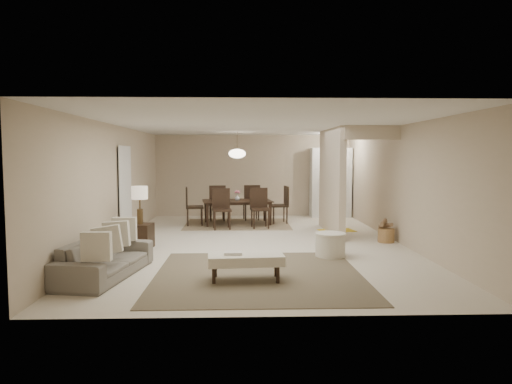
{
  "coord_description": "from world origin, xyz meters",
  "views": [
    {
      "loc": [
        -0.37,
        -9.62,
        1.85
      ],
      "look_at": [
        -0.04,
        0.55,
        1.05
      ],
      "focal_mm": 32.0,
      "sensor_mm": 36.0,
      "label": 1
    }
  ],
  "objects_px": {
    "pantry_cabinet": "(330,183)",
    "side_table": "(140,236)",
    "sofa": "(106,258)",
    "ottoman_bench": "(246,260)",
    "dining_table": "(237,212)",
    "round_pouf": "(330,245)",
    "wicker_basket": "(386,235)"
  },
  "relations": [
    {
      "from": "wicker_basket",
      "to": "side_table",
      "type": "bearing_deg",
      "value": -174.82
    },
    {
      "from": "side_table",
      "to": "round_pouf",
      "type": "distance_m",
      "value": 3.78
    },
    {
      "from": "wicker_basket",
      "to": "ottoman_bench",
      "type": "bearing_deg",
      "value": -136.03
    },
    {
      "from": "wicker_basket",
      "to": "round_pouf",
      "type": "bearing_deg",
      "value": -137.08
    },
    {
      "from": "round_pouf",
      "to": "ottoman_bench",
      "type": "bearing_deg",
      "value": -135.07
    },
    {
      "from": "side_table",
      "to": "wicker_basket",
      "type": "height_order",
      "value": "side_table"
    },
    {
      "from": "pantry_cabinet",
      "to": "sofa",
      "type": "distance_m",
      "value": 8.36
    },
    {
      "from": "sofa",
      "to": "side_table",
      "type": "height_order",
      "value": "sofa"
    },
    {
      "from": "ottoman_bench",
      "to": "dining_table",
      "type": "xyz_separation_m",
      "value": [
        -0.17,
        5.63,
        0.01
      ]
    },
    {
      "from": "ottoman_bench",
      "to": "round_pouf",
      "type": "height_order",
      "value": "round_pouf"
    },
    {
      "from": "side_table",
      "to": "round_pouf",
      "type": "bearing_deg",
      "value": -13.9
    },
    {
      "from": "pantry_cabinet",
      "to": "dining_table",
      "type": "relative_size",
      "value": 1.13
    },
    {
      "from": "wicker_basket",
      "to": "pantry_cabinet",
      "type": "bearing_deg",
      "value": 95.49
    },
    {
      "from": "pantry_cabinet",
      "to": "side_table",
      "type": "bearing_deg",
      "value": -135.74
    },
    {
      "from": "pantry_cabinet",
      "to": "round_pouf",
      "type": "bearing_deg",
      "value": -101.03
    },
    {
      "from": "ottoman_bench",
      "to": "wicker_basket",
      "type": "relative_size",
      "value": 3.28
    },
    {
      "from": "side_table",
      "to": "round_pouf",
      "type": "height_order",
      "value": "side_table"
    },
    {
      "from": "pantry_cabinet",
      "to": "ottoman_bench",
      "type": "bearing_deg",
      "value": -110.47
    },
    {
      "from": "sofa",
      "to": "dining_table",
      "type": "height_order",
      "value": "dining_table"
    },
    {
      "from": "side_table",
      "to": "round_pouf",
      "type": "relative_size",
      "value": 0.87
    },
    {
      "from": "pantry_cabinet",
      "to": "side_table",
      "type": "relative_size",
      "value": 4.26
    },
    {
      "from": "pantry_cabinet",
      "to": "side_table",
      "type": "height_order",
      "value": "pantry_cabinet"
    },
    {
      "from": "dining_table",
      "to": "sofa",
      "type": "bearing_deg",
      "value": -117.76
    },
    {
      "from": "sofa",
      "to": "round_pouf",
      "type": "xyz_separation_m",
      "value": [
        3.72,
        1.27,
        -0.07
      ]
    },
    {
      "from": "side_table",
      "to": "sofa",
      "type": "bearing_deg",
      "value": -91.31
    },
    {
      "from": "sofa",
      "to": "side_table",
      "type": "distance_m",
      "value": 2.18
    },
    {
      "from": "ottoman_bench",
      "to": "wicker_basket",
      "type": "xyz_separation_m",
      "value": [
        3.05,
        2.95,
        -0.17
      ]
    },
    {
      "from": "ottoman_bench",
      "to": "round_pouf",
      "type": "bearing_deg",
      "value": 40.77
    },
    {
      "from": "pantry_cabinet",
      "to": "sofa",
      "type": "relative_size",
      "value": 1.06
    },
    {
      "from": "pantry_cabinet",
      "to": "side_table",
      "type": "xyz_separation_m",
      "value": [
        -4.75,
        -4.63,
        -0.8
      ]
    },
    {
      "from": "round_pouf",
      "to": "pantry_cabinet",
      "type": "bearing_deg",
      "value": 78.97
    },
    {
      "from": "ottoman_bench",
      "to": "dining_table",
      "type": "bearing_deg",
      "value": 87.58
    }
  ]
}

